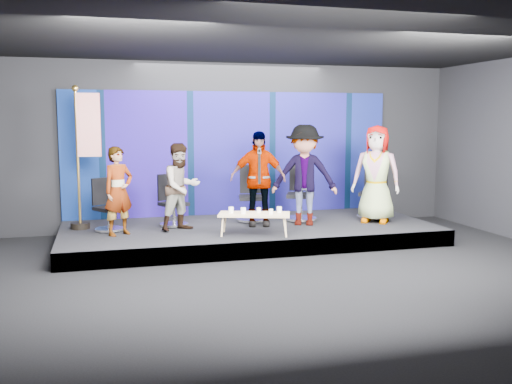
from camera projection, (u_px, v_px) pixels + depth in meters
The scene contains 21 objects.
ground at pixel (292, 274), 8.58m from camera, with size 10.00×10.00×0.00m, color black.
room_walls at pixel (293, 111), 8.28m from camera, with size 10.02×8.02×3.51m.
riser at pixel (249, 233), 10.96m from camera, with size 7.00×3.00×0.30m, color black.
backdrop at pixel (232, 153), 12.16m from camera, with size 7.00×0.08×2.60m, color navy.
chair_a at pixel (107, 214), 10.36m from camera, with size 0.74×0.74×0.96m.
panelist_a at pixel (119, 191), 9.91m from camera, with size 0.57×0.37×1.55m, color black.
chair_b at pixel (172, 209), 10.84m from camera, with size 0.74×0.74×0.98m.
panelist_b at pixel (181, 187), 10.34m from camera, with size 0.77×0.60×1.59m, color black.
chair_c at pixel (252, 203), 11.35m from camera, with size 0.74×0.74×1.11m.
panelist_c at pixel (258, 179), 10.79m from camera, with size 1.05×0.44×1.80m, color black.
chair_d at pixel (301, 201), 11.45m from camera, with size 0.88×0.88×1.19m.
panelist_d at pixel (304, 175), 10.87m from camera, with size 1.24×0.71×1.92m, color black.
chair_e at pixel (374, 199), 11.74m from camera, with size 0.93×0.93×1.18m.
panelist_e at pixel (376, 174), 11.17m from camera, with size 0.93×0.61×1.91m, color black.
coffee_table at pixel (254, 215), 9.98m from camera, with size 1.34×0.89×0.38m.
mug_a at pixel (231, 210), 10.01m from camera, with size 0.09×0.09×0.11m, color white.
mug_b at pixel (243, 211), 9.92m from camera, with size 0.09×0.09×0.11m, color white.
mug_c at pixel (259, 210), 10.06m from camera, with size 0.07×0.07×0.09m, color white.
mug_d at pixel (271, 212), 9.89m from camera, with size 0.07×0.07×0.09m, color white.
mug_e at pixel (279, 210), 10.05m from camera, with size 0.09×0.09×0.10m, color white.
flag_stand at pixel (85, 154), 10.42m from camera, with size 0.60×0.35×2.63m.
Camera 1 is at (-2.74, -7.92, 2.30)m, focal length 40.00 mm.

